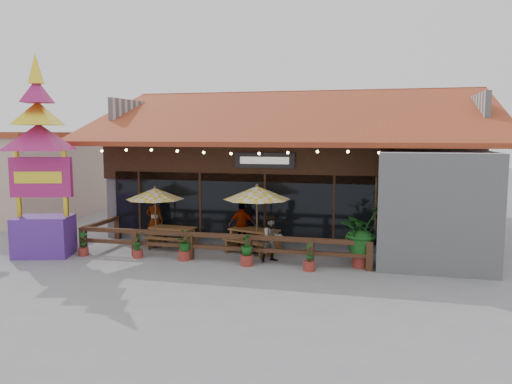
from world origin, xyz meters
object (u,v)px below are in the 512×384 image
(umbrella_left, at_px, (155,194))
(umbrella_right, at_px, (257,193))
(picnic_table_left, at_px, (173,234))
(thai_sign_tower, at_px, (39,142))
(picnic_table_right, at_px, (254,236))
(tropical_plant, at_px, (362,232))

(umbrella_left, relative_size, umbrella_right, 0.94)
(picnic_table_left, distance_m, thai_sign_tower, 5.49)
(picnic_table_right, bearing_deg, umbrella_right, -61.62)
(umbrella_right, height_order, picnic_table_right, umbrella_right)
(umbrella_left, relative_size, picnic_table_left, 1.56)
(umbrella_right, height_order, tropical_plant, umbrella_right)
(umbrella_left, relative_size, tropical_plant, 1.40)
(picnic_table_right, height_order, thai_sign_tower, thai_sign_tower)
(umbrella_left, bearing_deg, thai_sign_tower, -146.03)
(umbrella_right, xyz_separation_m, picnic_table_left, (-3.24, 0.28, -1.62))
(picnic_table_left, height_order, thai_sign_tower, thai_sign_tower)
(thai_sign_tower, bearing_deg, umbrella_right, 14.67)
(umbrella_right, distance_m, picnic_table_right, 1.63)
(umbrella_left, height_order, picnic_table_right, umbrella_left)
(umbrella_right, bearing_deg, picnic_table_right, 118.38)
(thai_sign_tower, bearing_deg, picnic_table_left, 29.13)
(thai_sign_tower, bearing_deg, tropical_plant, 5.60)
(picnic_table_left, relative_size, thai_sign_tower, 0.24)
(umbrella_left, bearing_deg, umbrella_right, -4.09)
(umbrella_right, bearing_deg, tropical_plant, -12.80)
(thai_sign_tower, height_order, tropical_plant, thai_sign_tower)
(umbrella_right, xyz_separation_m, thai_sign_tower, (-7.05, -1.84, 1.72))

